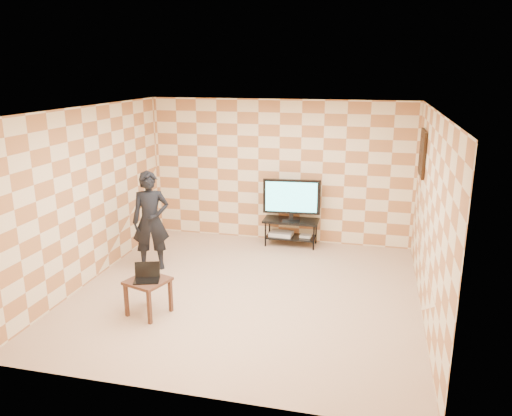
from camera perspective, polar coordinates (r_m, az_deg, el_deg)
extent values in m
plane|color=tan|center=(7.58, -1.07, -9.61)|extent=(5.00, 5.00, 0.00)
cube|color=beige|center=(9.48, 2.68, 4.18)|extent=(5.00, 0.02, 2.70)
cube|color=beige|center=(4.86, -8.60, -7.34)|extent=(5.00, 0.02, 2.70)
cube|color=beige|center=(8.09, -18.54, 1.36)|extent=(0.02, 5.00, 2.70)
cube|color=beige|center=(6.94, 19.30, -1.00)|extent=(0.02, 5.00, 2.70)
cube|color=white|center=(6.87, -1.18, 11.20)|extent=(5.00, 5.00, 0.02)
cube|color=black|center=(8.31, 18.50, 5.97)|extent=(0.04, 0.72, 0.72)
cube|color=black|center=(8.31, 18.50, 5.97)|extent=(0.04, 0.03, 0.68)
cube|color=black|center=(8.31, 18.50, 5.97)|extent=(0.04, 0.68, 0.03)
cube|color=black|center=(9.38, 4.05, -1.46)|extent=(1.03, 0.46, 0.04)
cube|color=black|center=(9.48, 4.01, -3.31)|extent=(0.93, 0.41, 0.03)
cylinder|color=black|center=(9.36, 1.08, -2.95)|extent=(0.03, 0.03, 0.50)
cylinder|color=black|center=(9.70, 1.56, -2.26)|extent=(0.03, 0.03, 0.50)
cylinder|color=black|center=(9.21, 6.61, -3.34)|extent=(0.03, 0.03, 0.50)
cylinder|color=black|center=(9.56, 6.89, -2.64)|extent=(0.03, 0.03, 0.50)
cube|color=black|center=(9.37, 4.05, -1.24)|extent=(0.33, 0.23, 0.03)
cube|color=black|center=(9.35, 4.06, -0.88)|extent=(0.08, 0.06, 0.09)
cube|color=black|center=(9.25, 4.10, 1.31)|extent=(1.06, 0.16, 0.65)
cube|color=#51EEF8|center=(9.22, 4.04, 1.25)|extent=(0.95, 0.09, 0.56)
cube|color=silver|center=(9.49, 2.90, -2.95)|extent=(0.45, 0.33, 0.07)
cube|color=silver|center=(9.44, 5.68, -3.20)|extent=(0.22, 0.17, 0.05)
cube|color=#382117|center=(6.92, -12.28, -8.16)|extent=(0.63, 0.63, 0.04)
cube|color=#382117|center=(7.03, -14.59, -10.17)|extent=(0.06, 0.06, 0.46)
cube|color=#382117|center=(7.29, -12.24, -9.04)|extent=(0.06, 0.06, 0.46)
cube|color=#382117|center=(6.76, -12.09, -11.08)|extent=(0.06, 0.06, 0.46)
cube|color=#382117|center=(7.04, -9.74, -9.86)|extent=(0.06, 0.06, 0.46)
cube|color=black|center=(6.87, -12.38, -8.09)|extent=(0.39, 0.33, 0.02)
cube|color=black|center=(6.94, -12.31, -6.89)|extent=(0.33, 0.16, 0.21)
imported|color=black|center=(8.36, -11.93, -1.44)|extent=(0.71, 0.60, 1.65)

